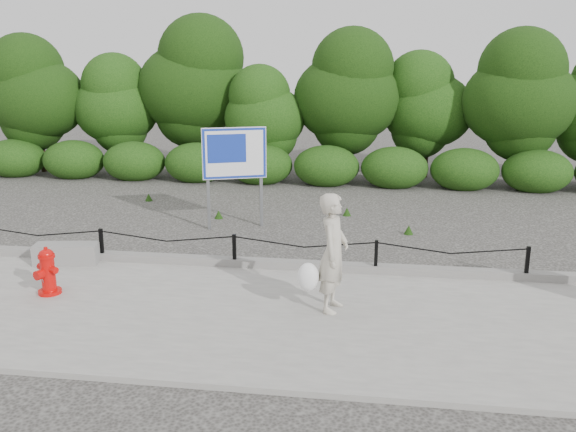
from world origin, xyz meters
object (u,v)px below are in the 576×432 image
(pedestrian, at_px, (332,254))
(advertising_sign, at_px, (234,158))
(fire_hydrant, at_px, (47,272))
(concrete_block, at_px, (67,254))

(pedestrian, height_order, advertising_sign, advertising_sign)
(fire_hydrant, distance_m, pedestrian, 4.50)
(fire_hydrant, height_order, concrete_block, fire_hydrant)
(pedestrian, distance_m, concrete_block, 5.16)
(fire_hydrant, bearing_deg, concrete_block, 130.81)
(pedestrian, bearing_deg, advertising_sign, 38.90)
(fire_hydrant, xyz_separation_m, advertising_sign, (2.01, 4.44, 1.14))
(concrete_block, distance_m, advertising_sign, 4.10)
(pedestrian, xyz_separation_m, concrete_block, (-4.91, 1.41, -0.68))
(advertising_sign, bearing_deg, fire_hydrant, -135.42)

